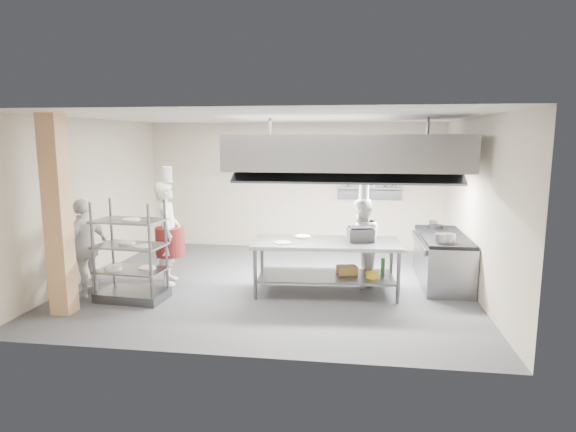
# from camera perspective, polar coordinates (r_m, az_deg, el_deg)

# --- Properties ---
(floor) EXTENTS (7.00, 7.00, 0.00)m
(floor) POSITION_cam_1_polar(r_m,az_deg,el_deg) (8.92, -1.84, -7.99)
(floor) COLOR #3A3A3D
(floor) RESTS_ON ground
(ceiling) EXTENTS (7.00, 7.00, 0.00)m
(ceiling) POSITION_cam_1_polar(r_m,az_deg,el_deg) (8.53, -1.95, 11.64)
(ceiling) COLOR silver
(ceiling) RESTS_ON wall_back
(wall_back) EXTENTS (7.00, 0.00, 7.00)m
(wall_back) POSITION_cam_1_polar(r_m,az_deg,el_deg) (11.54, 0.66, 3.58)
(wall_back) COLOR #B5A690
(wall_back) RESTS_ON ground
(wall_left) EXTENTS (0.00, 6.00, 6.00)m
(wall_left) POSITION_cam_1_polar(r_m,az_deg,el_deg) (9.82, -22.46, 1.86)
(wall_left) COLOR #B5A690
(wall_left) RESTS_ON ground
(wall_right) EXTENTS (0.00, 6.00, 6.00)m
(wall_right) POSITION_cam_1_polar(r_m,az_deg,el_deg) (8.71, 21.43, 1.06)
(wall_right) COLOR #B5A690
(wall_right) RESTS_ON ground
(column) EXTENTS (0.30, 0.30, 3.00)m
(column) POSITION_cam_1_polar(r_m,az_deg,el_deg) (7.91, -25.62, 0.00)
(column) COLOR tan
(column) RESTS_ON floor
(exhaust_hood) EXTENTS (4.00, 2.50, 0.60)m
(exhaust_hood) POSITION_cam_1_polar(r_m,az_deg,el_deg) (8.80, 6.98, 7.59)
(exhaust_hood) COLOR gray
(exhaust_hood) RESTS_ON ceiling
(hood_strip_a) EXTENTS (1.60, 0.12, 0.04)m
(hood_strip_a) POSITION_cam_1_polar(r_m,az_deg,el_deg) (8.88, 1.09, 5.61)
(hood_strip_a) COLOR white
(hood_strip_a) RESTS_ON exhaust_hood
(hood_strip_b) EXTENTS (1.60, 0.12, 0.04)m
(hood_strip_b) POSITION_cam_1_polar(r_m,az_deg,el_deg) (8.84, 12.80, 5.36)
(hood_strip_b) COLOR white
(hood_strip_b) RESTS_ON exhaust_hood
(wall_shelf) EXTENTS (1.50, 0.28, 0.04)m
(wall_shelf) POSITION_cam_1_polar(r_m,az_deg,el_deg) (11.30, 9.66, 3.32)
(wall_shelf) COLOR gray
(wall_shelf) RESTS_ON wall_back
(island) EXTENTS (2.54, 1.18, 0.91)m
(island) POSITION_cam_1_polar(r_m,az_deg,el_deg) (8.30, 4.52, -6.08)
(island) COLOR slate
(island) RESTS_ON floor
(island_worktop) EXTENTS (2.54, 1.18, 0.06)m
(island_worktop) POSITION_cam_1_polar(r_m,az_deg,el_deg) (8.20, 4.56, -3.21)
(island_worktop) COLOR gray
(island_worktop) RESTS_ON island
(island_undershelf) EXTENTS (2.34, 1.07, 0.04)m
(island_undershelf) POSITION_cam_1_polar(r_m,az_deg,el_deg) (8.34, 4.51, -7.10)
(island_undershelf) COLOR slate
(island_undershelf) RESTS_ON island
(pass_rack) EXTENTS (1.15, 0.73, 1.65)m
(pass_rack) POSITION_cam_1_polar(r_m,az_deg,el_deg) (8.26, -18.17, -3.96)
(pass_rack) COLOR gray
(pass_rack) RESTS_ON floor
(cooking_range) EXTENTS (0.80, 2.00, 0.84)m
(cooking_range) POSITION_cam_1_polar(r_m,az_deg,el_deg) (9.31, 17.80, -5.02)
(cooking_range) COLOR gray
(cooking_range) RESTS_ON floor
(range_top) EXTENTS (0.78, 1.96, 0.06)m
(range_top) POSITION_cam_1_polar(r_m,az_deg,el_deg) (9.21, 17.94, -2.31)
(range_top) COLOR black
(range_top) RESTS_ON cooking_range
(chef_head) EXTENTS (0.63, 0.78, 1.87)m
(chef_head) POSITION_cam_1_polar(r_m,az_deg,el_deg) (9.00, -14.05, -1.97)
(chef_head) COLOR white
(chef_head) RESTS_ON floor
(chef_line) EXTENTS (0.73, 0.87, 1.59)m
(chef_line) POSITION_cam_1_polar(r_m,az_deg,el_deg) (8.67, 8.71, -3.15)
(chef_line) COLOR silver
(chef_line) RESTS_ON floor
(chef_plating) EXTENTS (0.59, 1.03, 1.65)m
(chef_plating) POSITION_cam_1_polar(r_m,az_deg,el_deg) (8.78, -22.86, -3.45)
(chef_plating) COLOR white
(chef_plating) RESTS_ON floor
(griddle) EXTENTS (0.49, 0.41, 0.21)m
(griddle) POSITION_cam_1_polar(r_m,az_deg,el_deg) (8.32, 8.59, -2.14)
(griddle) COLOR gray
(griddle) RESTS_ON island_worktop
(wicker_basket) EXTENTS (0.38, 0.31, 0.15)m
(wicker_basket) POSITION_cam_1_polar(r_m,az_deg,el_deg) (8.40, 7.01, -6.37)
(wicker_basket) COLOR olive
(wicker_basket) RESTS_ON island_undershelf
(stockpot) EXTENTS (0.23, 0.23, 0.16)m
(stockpot) POSITION_cam_1_polar(r_m,az_deg,el_deg) (8.47, 17.73, -2.54)
(stockpot) COLOR gray
(stockpot) RESTS_ON range_top
(plate_stack) EXTENTS (0.28, 0.28, 0.05)m
(plate_stack) POSITION_cam_1_polar(r_m,az_deg,el_deg) (8.33, -18.06, -5.93)
(plate_stack) COLOR white
(plate_stack) RESTS_ON pass_rack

